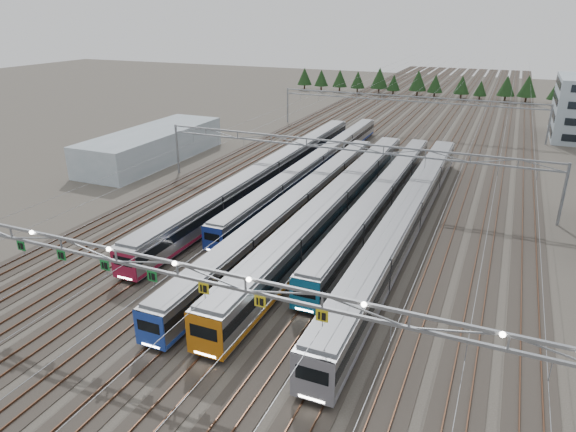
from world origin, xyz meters
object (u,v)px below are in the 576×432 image
at_px(train_d, 335,205).
at_px(gantry_far, 407,103).
at_px(train_b, 316,165).
at_px(train_a, 270,172).
at_px(train_c, 298,205).
at_px(gantry_near, 176,272).
at_px(gantry_mid, 344,152).
at_px(train_e, 381,197).
at_px(train_f, 407,216).
at_px(west_shed, 153,145).

xyz_separation_m(train_d, gantry_far, (-2.25, 55.05, 4.06)).
distance_m(train_b, gantry_far, 38.67).
bearing_deg(train_a, train_c, -50.89).
relative_size(train_a, train_c, 1.11).
distance_m(train_c, gantry_near, 29.25).
bearing_deg(gantry_mid, train_c, -101.17).
bearing_deg(gantry_near, train_b, 98.06).
distance_m(train_a, train_b, 8.76).
distance_m(train_e, train_f, 7.34).
relative_size(train_b, gantry_far, 1.13).
relative_size(train_c, train_e, 1.09).
height_order(train_e, west_shed, west_shed).
height_order(train_a, gantry_mid, gantry_mid).
bearing_deg(gantry_near, gantry_far, 89.97).
distance_m(train_b, west_shed, 29.98).
height_order(train_c, gantry_mid, gantry_mid).
height_order(train_f, gantry_mid, gantry_mid).
height_order(gantry_mid, gantry_far, same).
relative_size(train_b, gantry_mid, 1.13).
distance_m(train_a, gantry_near, 41.64).
xyz_separation_m(train_b, train_f, (18.00, -17.37, 0.40)).
xyz_separation_m(gantry_near, west_shed, (-36.58, 44.89, -4.45)).
bearing_deg(gantry_far, gantry_mid, -90.00).
bearing_deg(gantry_mid, gantry_near, -90.07).
height_order(train_c, gantry_near, gantry_near).
xyz_separation_m(train_a, gantry_mid, (11.25, 0.32, 4.23)).
height_order(train_a, west_shed, west_shed).
bearing_deg(train_b, train_e, -40.62).
xyz_separation_m(train_d, gantry_mid, (-2.25, 10.05, 4.06)).
bearing_deg(gantry_mid, gantry_far, 90.00).
distance_m(train_a, west_shed, 25.88).
distance_m(train_e, west_shed, 44.33).
xyz_separation_m(train_b, train_d, (9.00, -17.24, 0.42)).
xyz_separation_m(train_e, west_shed, (-43.37, 9.16, 0.57)).
distance_m(train_b, train_e, 17.79).
xyz_separation_m(gantry_far, west_shed, (-36.62, -40.23, -3.75)).
height_order(train_a, train_c, train_a).
relative_size(train_c, train_f, 0.94).
height_order(train_f, gantry_far, gantry_far).
bearing_deg(train_c, gantry_far, 87.72).
bearing_deg(gantry_mid, train_b, 133.19).
bearing_deg(gantry_mid, train_a, -178.37).
distance_m(train_a, train_d, 16.64).
relative_size(gantry_near, west_shed, 1.88).
relative_size(train_d, train_f, 0.96).
bearing_deg(train_f, gantry_near, -110.67).
relative_size(train_c, west_shed, 1.99).
relative_size(train_b, west_shed, 2.12).
bearing_deg(west_shed, gantry_far, 47.68).
bearing_deg(train_e, train_b, 139.38).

